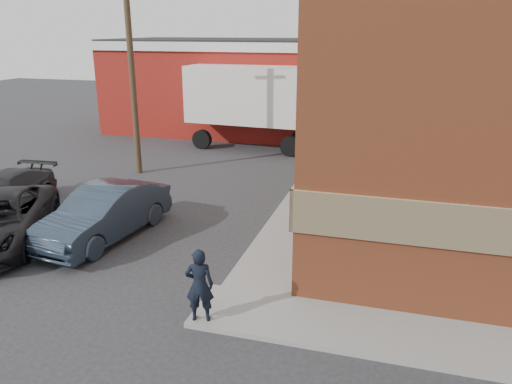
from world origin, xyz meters
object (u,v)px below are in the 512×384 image
Objects in this scene: utility_pole at (131,65)px; box_truck at (267,102)px; warehouse at (244,85)px; suv_b at (2,193)px; man at (199,285)px; sedan at (104,213)px.

utility_pole reaches higher than box_truck.
warehouse is 3.55× the size of suv_b.
utility_pole reaches higher than man.
utility_pole reaches higher than suv_b.
utility_pole is 1.00× the size of box_truck.
suv_b is at bearing -114.88° from box_truck.
man is (7.30, -10.55, -3.78)m from utility_pole.
man is 0.37× the size of suv_b.
sedan is 1.07× the size of suv_b.
sedan is (2.66, -6.93, -3.94)m from utility_pole.
box_truck is at bearing -59.78° from warehouse.
warehouse is 22.39m from man.
suv_b is (-3.67, -16.83, -2.15)m from warehouse.
warehouse is 11.27m from utility_pole.
box_truck is at bearing 54.58° from utility_pole.
warehouse is at bearing 100.87° from sedan.
utility_pole is (-1.50, -11.00, 1.93)m from warehouse.
man is at bearing -74.94° from warehouse.
suv_b is (-9.47, 4.72, -0.29)m from man.
box_truck is (6.51, 11.94, 1.84)m from suv_b.
utility_pole is 13.38m from man.
utility_pole is at bearing -121.68° from box_truck.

